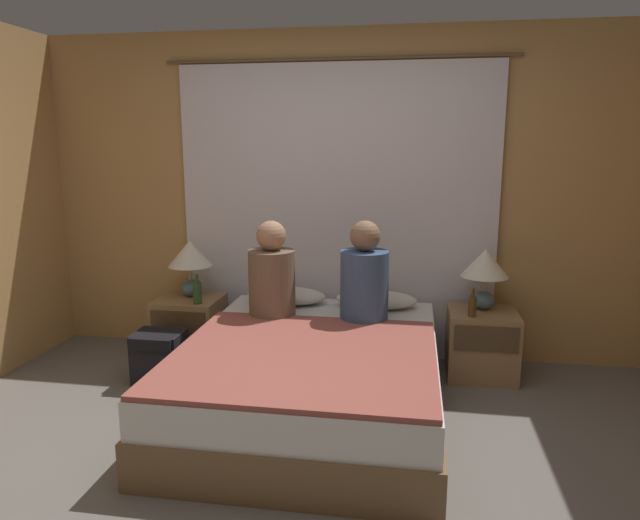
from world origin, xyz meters
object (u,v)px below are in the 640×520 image
person_left_in_bed (272,277)px  bed (312,377)px  beer_bottle_on_right_stand (472,306)px  beer_bottle_on_left_stand (197,292)px  backpack_on_floor (159,354)px  nightstand_right (482,344)px  lamp_right (485,268)px  lamp_left (190,258)px  pillow_left (287,296)px  nightstand_left (190,328)px  person_right_in_bed (364,280)px  pillow_right (376,300)px

person_left_in_bed → bed: bearing=-51.2°
person_left_in_bed → beer_bottle_on_right_stand: 1.40m
bed → beer_bottle_on_left_stand: size_ratio=8.72×
backpack_on_floor → person_left_in_bed: bearing=12.6°
nightstand_right → lamp_right: (-0.00, 0.07, 0.55)m
lamp_left → pillow_left: 0.81m
bed → nightstand_right: 1.34m
nightstand_left → beer_bottle_on_left_stand: 0.38m
person_left_in_bed → person_right_in_bed: bearing=0.0°
lamp_right → pillow_right: bearing=-178.2°
pillow_left → pillow_right: size_ratio=1.00×
lamp_left → beer_bottle_on_left_stand: bearing=-57.7°
person_right_in_bed → backpack_on_floor: (-1.42, -0.17, -0.55)m
person_left_in_bed → beer_bottle_on_right_stand: person_left_in_bed is taller
nightstand_right → beer_bottle_on_left_stand: 2.12m
pillow_right → lamp_left: bearing=179.1°
beer_bottle_on_right_stand → nightstand_left: bearing=176.4°
pillow_left → backpack_on_floor: bearing=-146.7°
nightstand_left → beer_bottle_on_left_stand: size_ratio=2.10×
nightstand_left → lamp_right: (2.21, 0.07, 0.55)m
nightstand_right → beer_bottle_on_right_stand: (-0.09, -0.13, 0.32)m
pillow_left → lamp_right: bearing=0.9°
nightstand_right → lamp_right: lamp_right is taller
nightstand_left → backpack_on_floor: bearing=-94.1°
nightstand_right → person_right_in_bed: person_right_in_bed is taller
lamp_left → pillow_right: bearing=-0.9°
lamp_right → pillow_left: bearing=-179.1°
person_left_in_bed → beer_bottle_on_left_stand: 0.67m
beer_bottle_on_right_stand → nightstand_right: bearing=54.4°
pillow_right → beer_bottle_on_left_stand: size_ratio=2.61×
person_left_in_bed → nightstand_left: bearing=157.4°
nightstand_left → backpack_on_floor: nightstand_left is taller
pillow_left → beer_bottle_on_left_stand: 0.67m
beer_bottle_on_right_stand → beer_bottle_on_left_stand: bearing=180.0°
person_right_in_bed → beer_bottle_on_left_stand: 1.29m
bed → lamp_right: size_ratio=4.53×
pillow_left → beer_bottle_on_right_stand: (1.35, -0.17, 0.04)m
bed → person_left_in_bed: size_ratio=2.95×
nightstand_right → beer_bottle_on_right_stand: 0.36m
pillow_left → lamp_left: bearing=178.2°
pillow_left → person_right_in_bed: size_ratio=0.86×
lamp_left → beer_bottle_on_right_stand: 2.14m
person_left_in_bed → beer_bottle_on_left_stand: person_left_in_bed is taller
lamp_left → beer_bottle_on_left_stand: size_ratio=1.93×
person_right_in_bed → beer_bottle_on_right_stand: size_ratio=3.47×
lamp_left → beer_bottle_on_left_stand: (0.13, -0.20, -0.22)m
lamp_right → person_right_in_bed: size_ratio=0.64×
nightstand_left → lamp_left: size_ratio=1.09×
lamp_left → nightstand_right: bearing=-1.7°
nightstand_left → lamp_left: (0.00, 0.07, 0.55)m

